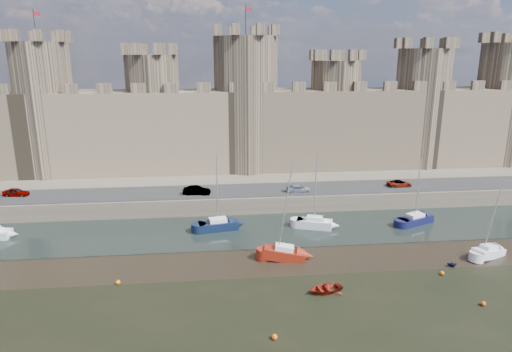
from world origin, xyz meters
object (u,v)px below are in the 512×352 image
object	(u,v)px
car_3	(400,183)
sailboat_2	(314,223)
car_2	(299,189)
sailboat_5	(488,251)
car_0	(16,192)
sailboat_1	(218,225)
sailboat_3	(415,219)
sailboat_4	(284,253)
car_1	(197,191)

from	to	relation	value
car_3	sailboat_2	distance (m)	18.58
car_2	sailboat_5	xyz separation A→B (m)	(18.59, -19.10, -2.36)
car_0	sailboat_1	xyz separation A→B (m)	(29.20, -10.05, -2.31)
sailboat_1	sailboat_2	xyz separation A→B (m)	(12.89, -0.64, 0.00)
car_2	car_3	world-z (taller)	car_2
car_2	car_3	bearing A→B (deg)	-85.62
sailboat_2	sailboat_3	bearing A→B (deg)	19.27
sailboat_4	sailboat_1	bearing A→B (deg)	137.37
car_2	car_0	bearing A→B (deg)	86.79
sailboat_5	car_3	bearing A→B (deg)	71.98
sailboat_1	sailboat_4	bearing A→B (deg)	-62.51
car_2	sailboat_4	world-z (taller)	sailboat_4
car_1	sailboat_4	xyz separation A→B (m)	(10.25, -17.64, -2.37)
sailboat_1	sailboat_5	bearing A→B (deg)	-30.02
car_0	sailboat_1	size ratio (longest dim) A/B	0.35
car_0	car_1	bearing A→B (deg)	-87.16
car_0	sailboat_3	xyz separation A→B (m)	(56.28, -10.55, -2.40)
sailboat_2	sailboat_5	bearing A→B (deg)	-12.08
car_2	car_3	size ratio (longest dim) A/B	0.97
sailboat_4	car_0	bearing A→B (deg)	161.76
car_3	sailboat_3	bearing A→B (deg)	170.24
car_0	sailboat_4	world-z (taller)	sailboat_4
sailboat_1	sailboat_2	size ratio (longest dim) A/B	1.02
car_1	car_3	xyz separation A→B (m)	(31.56, 0.95, -0.13)
car_2	sailboat_3	distance (m)	17.02
car_3	sailboat_5	bearing A→B (deg)	-173.89
sailboat_1	sailboat_4	xyz separation A→B (m)	(7.34, -9.63, -0.02)
sailboat_1	sailboat_5	size ratio (longest dim) A/B	1.11
sailboat_2	sailboat_3	distance (m)	14.18
car_2	sailboat_2	world-z (taller)	sailboat_2
car_3	sailboat_1	xyz separation A→B (m)	(-28.65, -8.96, -2.22)
car_2	car_1	bearing A→B (deg)	88.88
sailboat_3	sailboat_5	world-z (taller)	sailboat_5
sailboat_5	sailboat_4	bearing A→B (deg)	151.28
car_0	sailboat_4	xyz separation A→B (m)	(36.54, -19.68, -2.33)
sailboat_4	sailboat_5	distance (m)	23.67
car_0	sailboat_5	bearing A→B (deg)	-102.36
car_0	car_1	world-z (taller)	car_1
car_2	sailboat_1	world-z (taller)	sailboat_1
sailboat_3	sailboat_5	distance (m)	11.56
car_3	sailboat_5	size ratio (longest dim) A/B	0.41
car_1	car_2	size ratio (longest dim) A/B	1.07
sailboat_1	sailboat_4	size ratio (longest dim) A/B	0.93
sailboat_2	sailboat_5	world-z (taller)	sailboat_2
car_3	sailboat_4	bearing A→B (deg)	130.77
car_3	car_2	bearing A→B (deg)	94.05
car_3	sailboat_4	world-z (taller)	sailboat_4
car_2	sailboat_2	xyz separation A→B (m)	(0.54, -8.36, -2.23)
car_0	sailboat_2	world-z (taller)	sailboat_2
sailboat_1	sailboat_5	world-z (taller)	sailboat_1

